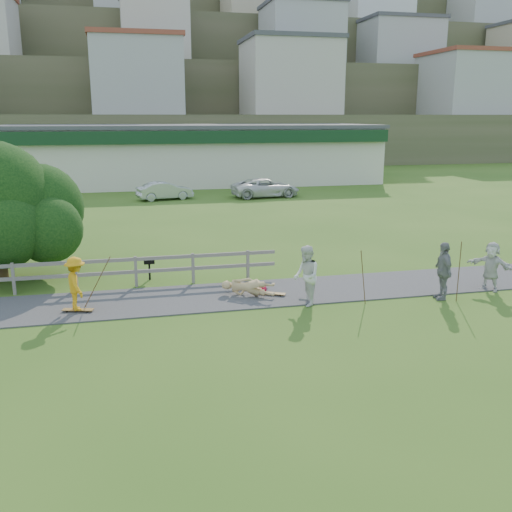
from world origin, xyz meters
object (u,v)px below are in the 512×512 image
object	(u,v)px
spectator_a	(306,276)
spectator_d	(491,266)
skater_rider	(76,287)
spectator_b	(443,271)
skater_fallen	(248,287)
car_white	(265,188)
car_silver	(165,191)
bbq	(149,269)

from	to	relation	value
spectator_a	spectator_d	world-z (taller)	spectator_a
skater_rider	spectator_b	xyz separation A→B (m)	(11.51, -1.26, 0.13)
skater_fallen	spectator_d	world-z (taller)	spectator_d
skater_fallen	car_white	distance (m)	23.98
skater_rider	car_silver	world-z (taller)	skater_rider
skater_fallen	car_silver	bearing A→B (deg)	34.66
spectator_b	car_silver	xyz separation A→B (m)	(-7.09, 25.08, -0.30)
bbq	skater_fallen	bearing A→B (deg)	-43.39
car_white	spectator_b	bearing A→B (deg)	174.24
car_white	bbq	size ratio (longest dim) A/B	6.20
skater_fallen	car_silver	size ratio (longest dim) A/B	0.46
skater_rider	spectator_a	world-z (taller)	spectator_a
spectator_b	car_white	distance (m)	24.75
car_silver	car_white	xyz separation A→B (m)	(7.34, -0.33, 0.05)
skater_rider	car_silver	bearing A→B (deg)	-26.44
skater_rider	spectator_a	bearing A→B (deg)	-113.02
skater_rider	car_white	world-z (taller)	skater_rider
car_silver	car_white	world-z (taller)	car_white
skater_rider	spectator_a	xyz separation A→B (m)	(6.98, -0.87, 0.13)
skater_fallen	spectator_a	world-z (taller)	spectator_a
spectator_d	car_white	size ratio (longest dim) A/B	0.34
spectator_a	skater_rider	bearing A→B (deg)	-95.68
spectator_b	spectator_d	xyz separation A→B (m)	(2.10, 0.47, -0.10)
car_silver	spectator_a	bearing A→B (deg)	173.35
skater_rider	bbq	xyz separation A→B (m)	(2.32, 3.19, -0.42)
spectator_d	skater_rider	bearing A→B (deg)	-126.58
car_white	skater_rider	bearing A→B (deg)	148.22
skater_rider	spectator_a	size ratio (longest dim) A/B	0.86
skater_fallen	car_white	size ratio (longest dim) A/B	0.36
skater_rider	bbq	size ratio (longest dim) A/B	2.04
spectator_b	car_silver	distance (m)	26.06
spectator_a	car_silver	distance (m)	24.82
car_silver	bbq	xyz separation A→B (m)	(-2.10, -20.63, -0.24)
spectator_b	spectator_d	world-z (taller)	spectator_b
car_white	bbq	world-z (taller)	car_white
spectator_a	skater_fallen	bearing A→B (deg)	-126.33
car_silver	car_white	size ratio (longest dim) A/B	0.78
skater_rider	spectator_b	bearing A→B (deg)	-112.18
skater_rider	skater_fallen	distance (m)	5.42
skater_fallen	car_white	world-z (taller)	car_white
skater_fallen	car_silver	xyz separation A→B (m)	(-0.97, 23.45, 0.32)
skater_rider	car_white	bearing A→B (deg)	-42.53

